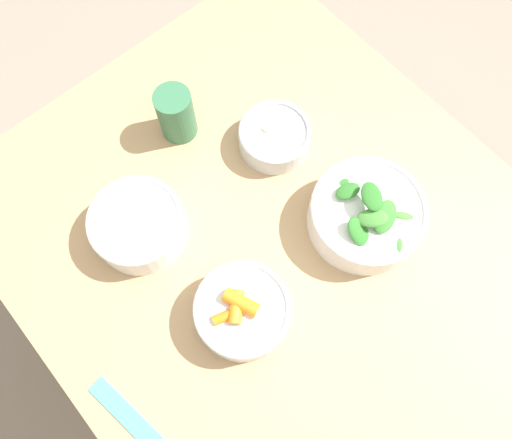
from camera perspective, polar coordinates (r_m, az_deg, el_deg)
name	(u,v)px	position (r m, az deg, el deg)	size (l,w,h in m)	color
ground_plane	(274,320)	(1.61, 2.02, -11.39)	(10.00, 10.00, 0.00)	gray
dining_table	(284,271)	(0.99, 3.24, -5.85)	(1.05, 0.84, 0.76)	tan
bowl_carrots	(243,311)	(0.81, -1.55, -10.38)	(0.15, 0.15, 0.08)	silver
bowl_greens	(367,215)	(0.87, 12.54, 0.49)	(0.20, 0.20, 0.10)	white
bowl_beans_hotdog	(138,226)	(0.87, -13.30, -0.69)	(0.16, 0.16, 0.07)	white
bowl_cookies	(275,136)	(0.92, 2.13, 9.48)	(0.13, 0.13, 0.05)	silver
cup	(176,114)	(0.93, -9.12, 11.80)	(0.07, 0.07, 0.11)	#336B47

